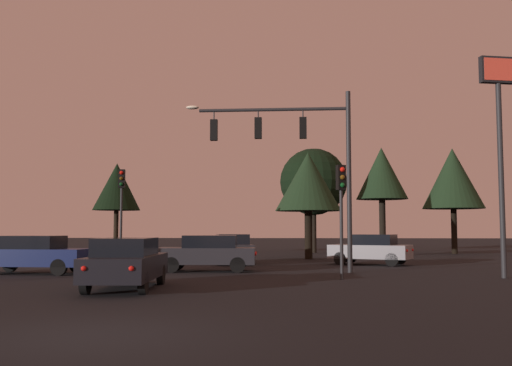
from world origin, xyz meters
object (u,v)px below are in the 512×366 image
car_parked_lot (233,248)px  tree_center_horizon (308,182)px  tree_behind_sign (453,179)px  car_crossing_right (207,253)px  traffic_light_corner_left (341,198)px  traffic_signal_mast_arm (297,147)px  tree_lot_edge (382,174)px  car_far_lane (371,249)px  tree_left_far (117,187)px  store_sign_illuminated (499,118)px  car_crossing_left (33,254)px  tree_right_cluster (313,182)px  car_nearside_lane (126,262)px  traffic_light_corner_right (121,198)px

car_parked_lot → tree_center_horizon: 7.42m
tree_behind_sign → car_crossing_right: bearing=-128.8°
traffic_light_corner_left → tree_behind_sign: bearing=66.6°
traffic_signal_mast_arm → tree_center_horizon: 11.03m
car_crossing_right → tree_lot_edge: (10.29, 21.12, 5.25)m
traffic_light_corner_left → tree_lot_edge: 25.42m
tree_behind_sign → tree_center_horizon: tree_behind_sign is taller
car_far_lane → tree_left_far: (-16.11, 9.59, 3.88)m
traffic_signal_mast_arm → tree_center_horizon: bearing=86.8°
tree_left_far → tree_center_horizon: 13.70m
traffic_light_corner_left → car_far_lane: 9.22m
tree_center_horizon → tree_left_far: bearing=162.8°
tree_center_horizon → traffic_signal_mast_arm: bearing=-93.2°
tree_left_far → car_crossing_right: bearing=-59.6°
car_parked_lot → tree_lot_edge: tree_lot_edge is taller
store_sign_illuminated → tree_left_far: bearing=139.1°
car_crossing_left → tree_left_far: tree_left_far is taller
tree_right_cluster → tree_center_horizon: bearing=-93.3°
car_crossing_left → tree_center_horizon: tree_center_horizon is taller
car_crossing_left → tree_left_far: size_ratio=0.73×
traffic_light_corner_left → store_sign_illuminated: 6.74m
traffic_light_corner_left → tree_left_far: 23.16m
tree_behind_sign → tree_lot_edge: size_ratio=0.95×
car_far_lane → car_nearside_lane: bearing=-124.6°
traffic_signal_mast_arm → car_far_lane: size_ratio=1.75×
car_nearside_lane → car_far_lane: same height
traffic_signal_mast_arm → tree_left_far: (-12.47, 15.05, -0.56)m
traffic_light_corner_left → car_parked_lot: traffic_light_corner_left is taller
traffic_signal_mast_arm → car_nearside_lane: (-5.09, -7.18, -4.43)m
car_crossing_right → tree_left_far: 17.49m
car_crossing_left → store_sign_illuminated: store_sign_illuminated is taller
car_crossing_right → tree_right_cluster: tree_right_cluster is taller
tree_center_horizon → tree_lot_edge: tree_lot_edge is taller
traffic_light_corner_left → tree_left_far: bearing=127.5°
traffic_light_corner_left → car_crossing_left: bearing=171.5°
traffic_signal_mast_arm → car_crossing_left: size_ratio=1.64×
car_far_lane → traffic_light_corner_left: bearing=-103.3°
car_far_lane → car_parked_lot: same height
traffic_light_corner_right → tree_center_horizon: tree_center_horizon is taller
tree_lot_edge → traffic_signal_mast_arm: bearing=-106.8°
traffic_light_corner_right → tree_center_horizon: size_ratio=0.73×
car_nearside_lane → tree_lot_edge: (11.55, 28.65, 5.25)m
car_crossing_left → tree_right_cluster: 25.32m
car_parked_lot → tree_center_horizon: tree_center_horizon is taller
car_crossing_left → tree_right_cluster: (11.80, 21.93, 4.58)m
tree_left_far → tree_right_cluster: size_ratio=0.80×
tree_center_horizon → tree_lot_edge: size_ratio=0.79×
traffic_light_corner_left → car_parked_lot: 10.80m
car_crossing_left → car_crossing_right: size_ratio=1.08×
car_crossing_right → car_parked_lot: 5.74m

